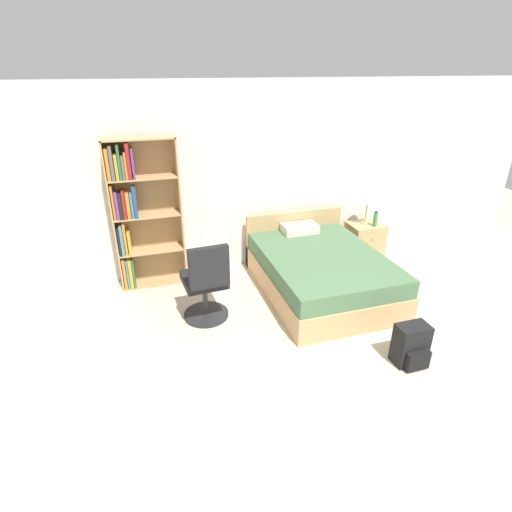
{
  "coord_description": "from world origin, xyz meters",
  "views": [
    {
      "loc": [
        -1.75,
        -2.09,
        2.74
      ],
      "look_at": [
        -0.49,
        1.98,
        0.7
      ],
      "focal_mm": 28.0,
      "sensor_mm": 36.0,
      "label": 1
    }
  ],
  "objects_px": {
    "bed": "(319,270)",
    "backpack_black": "(411,346)",
    "bookshelf": "(137,212)",
    "office_chair": "(206,284)",
    "table_lamp": "(368,197)",
    "nightstand": "(364,240)",
    "water_bottle": "(375,219)"
  },
  "relations": [
    {
      "from": "bed",
      "to": "backpack_black",
      "type": "height_order",
      "value": "bed"
    },
    {
      "from": "backpack_black",
      "to": "bookshelf",
      "type": "bearing_deg",
      "value": 135.04
    },
    {
      "from": "bookshelf",
      "to": "office_chair",
      "type": "distance_m",
      "value": 1.41
    },
    {
      "from": "bookshelf",
      "to": "table_lamp",
      "type": "bearing_deg",
      "value": -1.19
    },
    {
      "from": "bed",
      "to": "office_chair",
      "type": "xyz_separation_m",
      "value": [
        -1.56,
        -0.27,
        0.19
      ]
    },
    {
      "from": "nightstand",
      "to": "bed",
      "type": "bearing_deg",
      "value": -146.79
    },
    {
      "from": "office_chair",
      "to": "nightstand",
      "type": "bearing_deg",
      "value": 20.55
    },
    {
      "from": "water_bottle",
      "to": "backpack_black",
      "type": "bearing_deg",
      "value": -112.8
    },
    {
      "from": "table_lamp",
      "to": "nightstand",
      "type": "bearing_deg",
      "value": -76.02
    },
    {
      "from": "backpack_black",
      "to": "bed",
      "type": "bearing_deg",
      "value": 98.8
    },
    {
      "from": "bed",
      "to": "office_chair",
      "type": "height_order",
      "value": "office_chair"
    },
    {
      "from": "office_chair",
      "to": "water_bottle",
      "type": "distance_m",
      "value": 2.9
    },
    {
      "from": "table_lamp",
      "to": "water_bottle",
      "type": "relative_size",
      "value": 2.24
    },
    {
      "from": "nightstand",
      "to": "backpack_black",
      "type": "xyz_separation_m",
      "value": [
        -0.87,
        -2.36,
        -0.07
      ]
    },
    {
      "from": "bed",
      "to": "backpack_black",
      "type": "relative_size",
      "value": 4.66
    },
    {
      "from": "water_bottle",
      "to": "office_chair",
      "type": "bearing_deg",
      "value": -161.94
    },
    {
      "from": "bookshelf",
      "to": "backpack_black",
      "type": "bearing_deg",
      "value": -44.96
    },
    {
      "from": "office_chair",
      "to": "backpack_black",
      "type": "bearing_deg",
      "value": -36.72
    },
    {
      "from": "bed",
      "to": "table_lamp",
      "type": "relative_size",
      "value": 3.83
    },
    {
      "from": "bed",
      "to": "table_lamp",
      "type": "height_order",
      "value": "table_lamp"
    },
    {
      "from": "table_lamp",
      "to": "water_bottle",
      "type": "height_order",
      "value": "table_lamp"
    },
    {
      "from": "bookshelf",
      "to": "backpack_black",
      "type": "distance_m",
      "value": 3.58
    },
    {
      "from": "nightstand",
      "to": "table_lamp",
      "type": "xyz_separation_m",
      "value": [
        -0.01,
        0.03,
        0.69
      ]
    },
    {
      "from": "bookshelf",
      "to": "water_bottle",
      "type": "distance_m",
      "value": 3.44
    },
    {
      "from": "bookshelf",
      "to": "backpack_black",
      "type": "xyz_separation_m",
      "value": [
        2.46,
        -2.46,
        -0.85
      ]
    },
    {
      "from": "bed",
      "to": "backpack_black",
      "type": "xyz_separation_m",
      "value": [
        0.25,
        -1.62,
        -0.08
      ]
    },
    {
      "from": "bookshelf",
      "to": "bed",
      "type": "xyz_separation_m",
      "value": [
        2.21,
        -0.84,
        -0.77
      ]
    },
    {
      "from": "office_chair",
      "to": "table_lamp",
      "type": "bearing_deg",
      "value": 21.26
    },
    {
      "from": "bookshelf",
      "to": "table_lamp",
      "type": "height_order",
      "value": "bookshelf"
    },
    {
      "from": "nightstand",
      "to": "table_lamp",
      "type": "bearing_deg",
      "value": 103.98
    },
    {
      "from": "backpack_black",
      "to": "water_bottle",
      "type": "bearing_deg",
      "value": 67.2
    },
    {
      "from": "office_chair",
      "to": "water_bottle",
      "type": "height_order",
      "value": "office_chair"
    }
  ]
}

